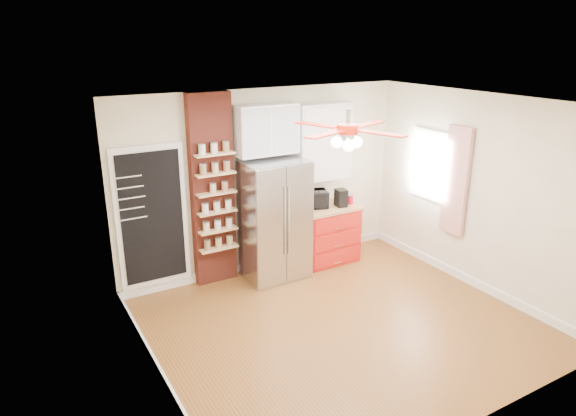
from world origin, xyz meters
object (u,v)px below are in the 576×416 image
red_cabinet (327,233)px  canister_left (350,200)px  pantry_jar_oats (213,188)px  ceiling_fan (348,129)px  toaster_oven (311,199)px  fridge (273,220)px  coffee_maker (341,198)px

red_cabinet → canister_left: size_ratio=6.92×
pantry_jar_oats → ceiling_fan: bearing=-63.1°
toaster_oven → canister_left: toaster_oven is taller
red_cabinet → canister_left: bearing=-11.4°
fridge → toaster_oven: bearing=10.3°
canister_left → ceiling_fan: bearing=-128.8°
ceiling_fan → toaster_oven: (0.68, 1.76, -1.39)m
fridge → red_cabinet: (0.97, 0.05, -0.42)m
red_cabinet → fridge: bearing=-177.0°
fridge → red_cabinet: fridge is taller
coffee_maker → canister_left: bearing=14.8°
fridge → red_cabinet: bearing=3.0°
fridge → coffee_maker: 1.16m
coffee_maker → fridge: bearing=-173.4°
coffee_maker → canister_left: coffee_maker is taller
red_cabinet → coffee_maker: coffee_maker is taller
toaster_oven → red_cabinet: bearing=-0.9°
canister_left → pantry_jar_oats: 2.24m
toaster_oven → pantry_jar_oats: size_ratio=3.85×
coffee_maker → pantry_jar_oats: (-2.00, 0.18, 0.40)m
canister_left → pantry_jar_oats: size_ratio=1.11×
coffee_maker → canister_left: 0.20m
ceiling_fan → toaster_oven: size_ratio=2.98×
pantry_jar_oats → toaster_oven: bearing=-0.3°
ceiling_fan → canister_left: size_ratio=10.31×
ceiling_fan → coffee_maker: (1.10, 1.59, -1.39)m
toaster_oven → pantry_jar_oats: bearing=-162.0°
coffee_maker → canister_left: size_ratio=1.97×
red_cabinet → toaster_oven: bearing=160.9°
canister_left → toaster_oven: bearing=165.5°
fridge → ceiling_fan: 2.25m
red_cabinet → coffee_maker: bearing=-27.3°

